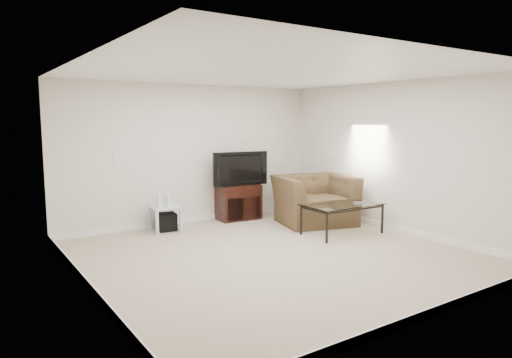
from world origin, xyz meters
TOP-DOWN VIEW (x-y plane):
  - floor at (0.00, 0.00)m, footprint 5.00×5.00m
  - ceiling at (0.00, 0.00)m, footprint 5.00×5.00m
  - wall_back at (0.00, 2.50)m, footprint 5.00×0.02m
  - wall_left at (-2.50, 0.00)m, footprint 0.02×5.00m
  - wall_right at (2.50, 0.00)m, footprint 0.02×5.00m
  - plate_back at (-1.40, 2.49)m, footprint 0.12×0.02m
  - plate_right_switch at (2.49, 1.60)m, footprint 0.02×0.09m
  - plate_right_outlet at (2.49, 1.30)m, footprint 0.02×0.08m
  - tv_stand at (0.80, 2.28)m, footprint 0.83×0.61m
  - dvd_player at (0.80, 2.24)m, footprint 0.43×0.31m
  - television at (0.80, 2.25)m, footprint 1.03×0.31m
  - side_table at (-0.72, 2.12)m, footprint 0.50×0.50m
  - subwoofer at (-0.69, 2.14)m, footprint 0.32×0.32m
  - game_console at (-0.83, 2.12)m, footprint 0.07×0.15m
  - game_case at (-0.67, 2.10)m, footprint 0.07×0.13m
  - recliner at (1.78, 1.20)m, footprint 1.51×1.19m
  - coffee_table at (1.62, 0.32)m, footprint 1.31×0.77m
  - remote at (1.88, 0.20)m, footprint 0.21×0.13m

SIDE VIEW (x-z plane):
  - floor at x=0.00m, z-range 0.00..0.00m
  - subwoofer at x=-0.69m, z-range 0.01..0.30m
  - side_table at x=-0.72m, z-range 0.00..0.44m
  - coffee_table at x=1.62m, z-range 0.00..0.50m
  - plate_right_outlet at x=2.49m, z-range 0.24..0.36m
  - tv_stand at x=0.80m, z-range 0.00..0.66m
  - remote at x=1.88m, z-range 0.51..0.53m
  - game_case at x=-0.67m, z-range 0.44..0.61m
  - game_console at x=-0.83m, z-range 0.44..0.64m
  - dvd_player at x=0.80m, z-range 0.52..0.58m
  - recliner at x=1.78m, z-range 0.00..1.16m
  - television at x=0.80m, z-range 0.66..1.29m
  - wall_back at x=0.00m, z-range 0.00..2.50m
  - wall_left at x=-2.50m, z-range 0.00..2.50m
  - wall_right at x=2.50m, z-range 0.00..2.50m
  - plate_back at x=-1.40m, z-range 1.19..1.31m
  - plate_right_switch at x=2.49m, z-range 1.19..1.31m
  - ceiling at x=0.00m, z-range 2.50..2.50m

